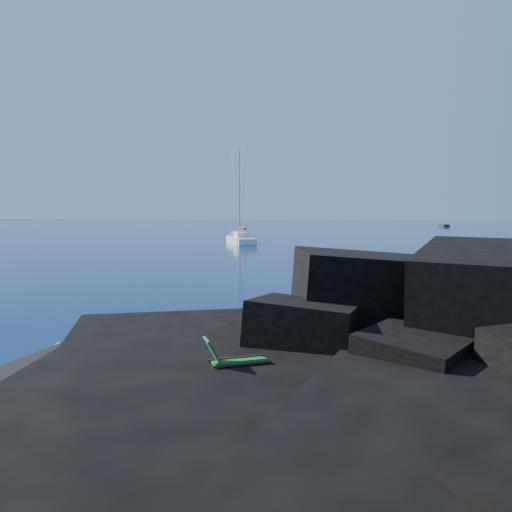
{
  "coord_description": "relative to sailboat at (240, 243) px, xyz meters",
  "views": [
    {
      "loc": [
        9.3,
        -11.82,
        4.53
      ],
      "look_at": [
        4.34,
        14.7,
        2.0
      ],
      "focal_mm": 35.0,
      "sensor_mm": 36.0,
      "label": 1
    }
  ],
  "objects": [
    {
      "name": "surf_foam",
      "position": [
        9.98,
        -48.12,
        0.0
      ],
      "size": [
        10.0,
        8.0,
        0.06
      ],
      "primitive_type": null,
      "color": "white",
      "rests_on": "ground"
    },
    {
      "name": "towel",
      "position": [
        9.49,
        -53.42,
        0.38
      ],
      "size": [
        2.19,
        1.41,
        0.05
      ],
      "primitive_type": "cube",
      "rotation": [
        0.0,
        0.0,
        0.24
      ],
      "color": "white",
      "rests_on": "beach"
    },
    {
      "name": "sunbather",
      "position": [
        9.49,
        -53.42,
        0.51
      ],
      "size": [
        1.7,
        0.79,
        0.22
      ],
      "primitive_type": null,
      "rotation": [
        0.0,
        0.0,
        0.24
      ],
      "color": "tan",
      "rests_on": "towel"
    },
    {
      "name": "beach",
      "position": [
        9.48,
        -52.62,
        0.0
      ],
      "size": [
        9.08,
        6.86,
        0.7
      ],
      "primitive_type": "cube",
      "rotation": [
        0.0,
        0.0,
        -0.1
      ],
      "color": "black",
      "rests_on": "ground"
    },
    {
      "name": "sailboat",
      "position": [
        0.0,
        0.0,
        0.0
      ],
      "size": [
        7.11,
        11.81,
        12.4
      ],
      "primitive_type": null,
      "rotation": [
        0.0,
        0.0,
        0.42
      ],
      "color": "white",
      "rests_on": "ground"
    },
    {
      "name": "headland",
      "position": [
        17.98,
        -50.12,
        0.0
      ],
      "size": [
        24.0,
        24.0,
        3.6
      ],
      "primitive_type": null,
      "color": "black",
      "rests_on": "ground"
    },
    {
      "name": "distant_boat_a",
      "position": [
        38.67,
        72.57,
        0.0
      ],
      "size": [
        2.15,
        4.85,
        0.62
      ],
      "primitive_type": "cube",
      "rotation": [
        0.0,
        0.0,
        0.15
      ],
      "color": "#222227",
      "rests_on": "ground"
    },
    {
      "name": "marker_cone",
      "position": [
        11.23,
        -53.0,
        0.62
      ],
      "size": [
        0.41,
        0.41,
        0.53
      ],
      "primitive_type": "cone",
      "rotation": [
        0.0,
        0.0,
        -0.19
      ],
      "color": "orange",
      "rests_on": "beach"
    },
    {
      "name": "ground",
      "position": [
        4.98,
        -53.12,
        0.0
      ],
      "size": [
        400.0,
        400.0,
        0.0
      ],
      "primitive_type": "plane",
      "color": "#030831",
      "rests_on": "ground"
    },
    {
      "name": "deck_chair",
      "position": [
        11.58,
        -52.84,
        0.89
      ],
      "size": [
        1.7,
        1.34,
        1.07
      ],
      "primitive_type": null,
      "rotation": [
        0.0,
        0.0,
        0.49
      ],
      "color": "#156127",
      "rests_on": "beach"
    }
  ]
}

